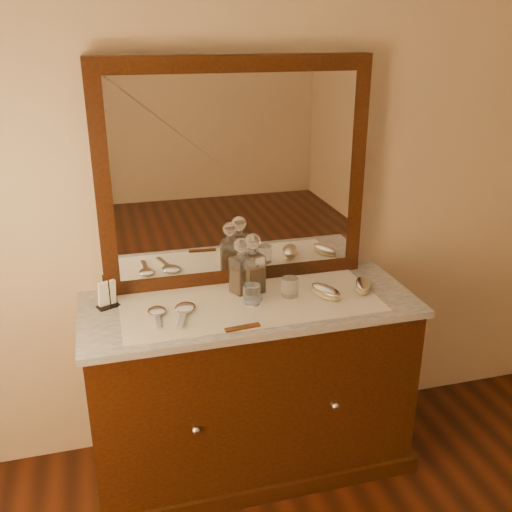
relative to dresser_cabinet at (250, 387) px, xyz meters
name	(u,v)px	position (x,y,z in m)	size (l,w,h in m)	color
dresser_cabinet	(250,387)	(0.00, 0.00, 0.00)	(1.40, 0.55, 0.82)	black
dresser_plinth	(251,452)	(0.00, 0.00, -0.37)	(1.46, 0.59, 0.08)	black
knob_left	(196,430)	(-0.30, -0.28, 0.04)	(0.04, 0.04, 0.04)	silver
knob_right	(335,406)	(0.30, -0.28, 0.04)	(0.04, 0.04, 0.04)	silver
marble_top	(250,305)	(0.00, 0.00, 0.42)	(1.44, 0.59, 0.03)	silver
mirror_frame	(235,175)	(0.00, 0.25, 0.94)	(1.20, 0.08, 1.00)	black
mirror_glass	(237,177)	(0.00, 0.21, 0.94)	(1.06, 0.01, 0.86)	white
lace_runner	(251,303)	(0.00, -0.02, 0.44)	(1.10, 0.45, 0.00)	silver
pin_dish	(253,298)	(0.02, 0.01, 0.45)	(0.08, 0.08, 0.01)	white
comb	(242,327)	(-0.09, -0.23, 0.45)	(0.14, 0.03, 0.01)	brown
napkin_rack	(107,295)	(-0.59, 0.11, 0.49)	(0.11, 0.09, 0.14)	black
decanter_left	(241,272)	(-0.01, 0.09, 0.54)	(0.10, 0.10, 0.26)	#955415
decanter_right	(253,270)	(0.03, 0.08, 0.55)	(0.11, 0.11, 0.28)	#955415
brush_near	(326,292)	(0.33, -0.05, 0.47)	(0.13, 0.18, 0.05)	tan
brush_far	(363,285)	(0.52, -0.03, 0.46)	(0.12, 0.17, 0.04)	tan
hand_mirror_outer	(157,313)	(-0.40, -0.02, 0.45)	(0.08, 0.20, 0.02)	silver
hand_mirror_inner	(185,310)	(-0.29, -0.03, 0.45)	(0.12, 0.23, 0.02)	silver
tumblers	(271,291)	(0.09, -0.01, 0.49)	(0.26, 0.10, 0.08)	white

